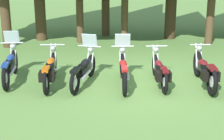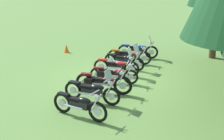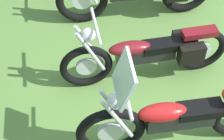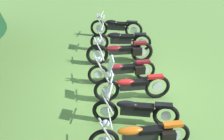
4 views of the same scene
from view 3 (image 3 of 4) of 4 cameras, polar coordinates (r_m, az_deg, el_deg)
ground_plane at (r=4.62m, az=6.97°, el=-4.74°), size 80.00×80.00×0.00m
motorcycle_3 at (r=3.92m, az=10.10°, el=-7.35°), size 0.65×2.20×1.38m
motorcycle_4 at (r=4.58m, az=5.90°, el=2.72°), size 0.64×2.16×0.98m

